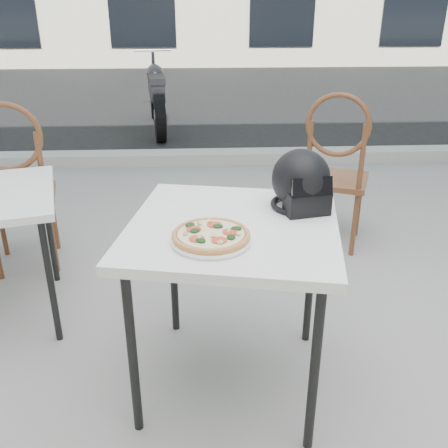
{
  "coord_description": "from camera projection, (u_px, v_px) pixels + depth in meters",
  "views": [
    {
      "loc": [
        -0.43,
        -2.13,
        1.6
      ],
      "look_at": [
        -0.34,
        -0.45,
        0.83
      ],
      "focal_mm": 40.0,
      "sensor_mm": 36.0,
      "label": 1
    }
  ],
  "objects": [
    {
      "name": "ground",
      "position": [
        284.0,
        332.0,
        2.62
      ],
      "size": [
        80.0,
        80.0,
        0.0
      ],
      "primitive_type": "plane",
      "color": "#9A9792",
      "rests_on": "ground"
    },
    {
      "name": "street_asphalt",
      "position": [
        221.0,
        96.0,
        8.99
      ],
      "size": [
        30.0,
        8.0,
        0.0
      ],
      "primitive_type": "cube",
      "color": "black",
      "rests_on": "ground"
    },
    {
      "name": "curb",
      "position": [
        238.0,
        157.0,
        5.33
      ],
      "size": [
        30.0,
        0.25,
        0.12
      ],
      "primitive_type": "cube",
      "color": "#A9A69E",
      "rests_on": "ground"
    },
    {
      "name": "cafe_table_main",
      "position": [
        233.0,
        239.0,
        2.01
      ],
      "size": [
        0.97,
        0.97,
        0.78
      ],
      "rotation": [
        0.0,
        0.0,
        -0.19
      ],
      "color": "white",
      "rests_on": "ground"
    },
    {
      "name": "plate",
      "position": [
        211.0,
        240.0,
        1.82
      ],
      "size": [
        0.36,
        0.36,
        0.02
      ],
      "rotation": [
        0.0,
        0.0,
        0.22
      ],
      "color": "white",
      "rests_on": "cafe_table_main"
    },
    {
      "name": "pizza",
      "position": [
        211.0,
        235.0,
        1.81
      ],
      "size": [
        0.32,
        0.32,
        0.04
      ],
      "rotation": [
        0.0,
        0.0,
        -0.12
      ],
      "color": "#CF884B",
      "rests_on": "plate"
    },
    {
      "name": "helmet",
      "position": [
        302.0,
        183.0,
        2.08
      ],
      "size": [
        0.29,
        0.3,
        0.25
      ],
      "rotation": [
        0.0,
        0.0,
        0.21
      ],
      "color": "black",
      "rests_on": "cafe_table_main"
    },
    {
      "name": "cafe_chair_main",
      "position": [
        336.0,
        164.0,
        3.29
      ],
      "size": [
        0.54,
        0.54,
        1.09
      ],
      "rotation": [
        0.0,
        0.0,
        2.77
      ],
      "color": "brown",
      "rests_on": "ground"
    },
    {
      "name": "cafe_chair_side",
      "position": [
        15.0,
        179.0,
        3.0
      ],
      "size": [
        0.5,
        0.5,
        1.09
      ],
      "rotation": [
        0.0,
        0.0,
        3.37
      ],
      "color": "brown",
      "rests_on": "ground"
    },
    {
      "name": "motorcycle",
      "position": [
        157.0,
        96.0,
        6.56
      ],
      "size": [
        0.51,
        1.96,
        0.98
      ],
      "rotation": [
        0.0,
        0.0,
        0.12
      ],
      "color": "black",
      "rests_on": "street_asphalt"
    }
  ]
}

